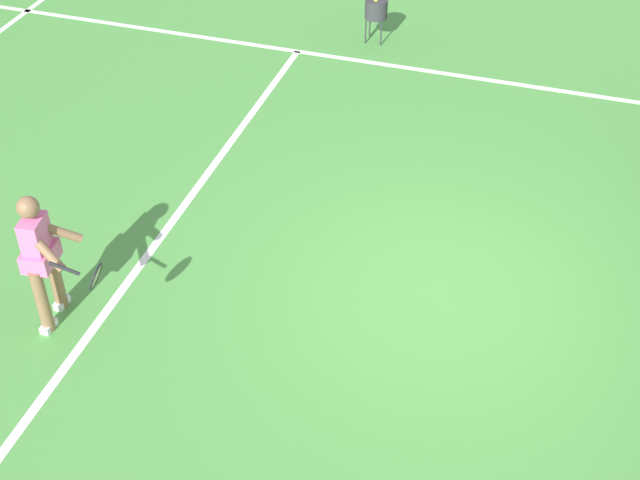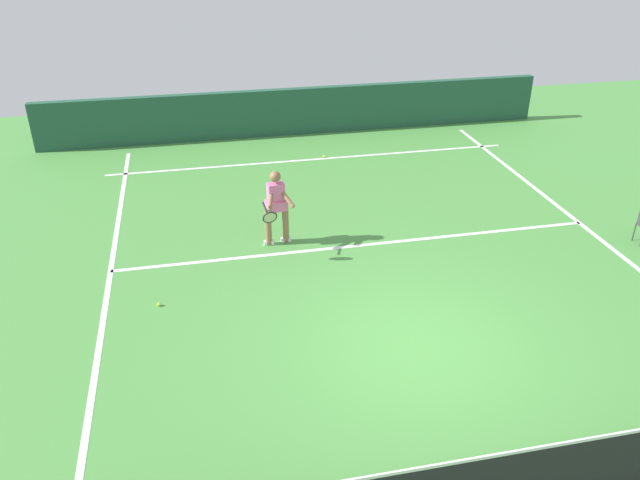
% 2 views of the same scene
% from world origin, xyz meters
% --- Properties ---
extents(ground_plane, '(27.90, 27.90, 0.00)m').
position_xyz_m(ground_plane, '(0.00, 0.00, 0.00)').
color(ground_plane, '#4C9342').
extents(court_back_wall, '(14.70, 0.24, 1.35)m').
position_xyz_m(court_back_wall, '(0.00, -10.43, 0.67)').
color(court_back_wall, '#23513D').
rests_on(court_back_wall, ground).
extents(baseline_marking, '(10.70, 0.10, 0.01)m').
position_xyz_m(baseline_marking, '(0.00, -8.23, 0.00)').
color(baseline_marking, white).
rests_on(baseline_marking, ground).
extents(service_line_marking, '(9.70, 0.10, 0.01)m').
position_xyz_m(service_line_marking, '(0.00, -3.35, 0.00)').
color(service_line_marking, white).
rests_on(service_line_marking, ground).
extents(sideline_right_marking, '(0.10, 19.46, 0.01)m').
position_xyz_m(sideline_right_marking, '(4.85, 0.00, 0.00)').
color(sideline_right_marking, white).
rests_on(sideline_right_marking, ground).
extents(tennis_player, '(0.72, 1.01, 1.55)m').
position_xyz_m(tennis_player, '(1.63, -3.78, 0.85)').
color(tennis_player, '#8C6647').
rests_on(tennis_player, ground).
extents(tennis_ball_near, '(0.07, 0.07, 0.07)m').
position_xyz_m(tennis_ball_near, '(-0.32, -8.32, 0.03)').
color(tennis_ball_near, '#D1E533').
rests_on(tennis_ball_near, ground).
extents(tennis_ball_far, '(0.07, 0.07, 0.07)m').
position_xyz_m(tennis_ball_far, '(3.95, -1.99, 0.03)').
color(tennis_ball_far, '#D1E533').
rests_on(tennis_ball_far, ground).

